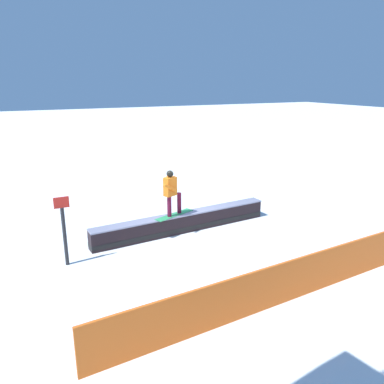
{
  "coord_description": "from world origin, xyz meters",
  "views": [
    {
      "loc": [
        5.0,
        10.9,
        4.94
      ],
      "look_at": [
        0.16,
        1.01,
        1.68
      ],
      "focal_mm": 35.45,
      "sensor_mm": 36.0,
      "label": 1
    }
  ],
  "objects": [
    {
      "name": "snowboarder",
      "position": [
        0.45,
        0.07,
        1.49
      ],
      "size": [
        1.52,
        0.83,
        1.55
      ],
      "color": "#2E9757",
      "rests_on": "grind_box"
    },
    {
      "name": "ground_plane",
      "position": [
        0.0,
        0.0,
        0.0
      ],
      "size": [
        120.0,
        120.0,
        0.0
      ],
      "primitive_type": "plane",
      "color": "white"
    },
    {
      "name": "trail_marker",
      "position": [
        3.92,
        0.78,
        1.05
      ],
      "size": [
        0.4,
        0.1,
        1.97
      ],
      "color": "#262628",
      "rests_on": "ground_plane"
    },
    {
      "name": "grind_box",
      "position": [
        0.0,
        0.0,
        0.29
      ],
      "size": [
        6.4,
        0.91,
        0.65
      ],
      "color": "black",
      "rests_on": "ground_plane"
    },
    {
      "name": "safety_fence",
      "position": [
        0.0,
        4.94,
        0.52
      ],
      "size": [
        8.85,
        0.66,
        1.03
      ],
      "primitive_type": "cube",
      "rotation": [
        0.0,
        0.0,
        0.07
      ],
      "color": "orange",
      "rests_on": "ground_plane"
    }
  ]
}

